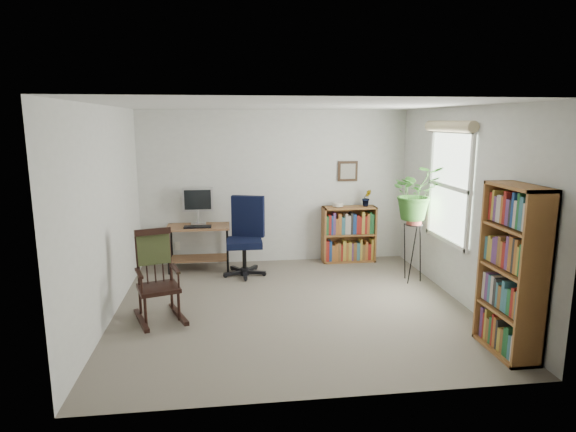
{
  "coord_description": "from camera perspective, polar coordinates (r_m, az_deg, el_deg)",
  "views": [
    {
      "loc": [
        -0.75,
        -5.49,
        2.22
      ],
      "look_at": [
        0.0,
        0.4,
        1.05
      ],
      "focal_mm": 30.0,
      "sensor_mm": 36.0,
      "label": 1
    }
  ],
  "objects": [
    {
      "name": "wall_left",
      "position": [
        5.74,
        -20.72,
        0.19
      ],
      "size": [
        0.0,
        4.0,
        2.4
      ],
      "primitive_type": "cube",
      "color": "silver",
      "rests_on": "ground"
    },
    {
      "name": "wall_front",
      "position": [
        3.71,
        4.72,
        -4.85
      ],
      "size": [
        4.2,
        0.0,
        2.4
      ],
      "primitive_type": "cube",
      "color": "silver",
      "rests_on": "ground"
    },
    {
      "name": "ceiling",
      "position": [
        5.54,
        0.54,
        13.01
      ],
      "size": [
        4.2,
        4.0,
        0.0
      ],
      "primitive_type": "cube",
      "color": "silver",
      "rests_on": "ground"
    },
    {
      "name": "floor",
      "position": [
        5.97,
        0.5,
        -10.69
      ],
      "size": [
        4.2,
        4.0,
        0.0
      ],
      "primitive_type": "cube",
      "color": "gray",
      "rests_on": "ground"
    },
    {
      "name": "wall_back",
      "position": [
        7.6,
        -1.53,
        3.43
      ],
      "size": [
        4.2,
        0.0,
        2.4
      ],
      "primitive_type": "cube",
      "color": "silver",
      "rests_on": "ground"
    },
    {
      "name": "framed_picture",
      "position": [
        7.74,
        7.11,
        5.29
      ],
      "size": [
        0.32,
        0.04,
        0.32
      ],
      "primitive_type": null,
      "color": "black",
      "rests_on": "wall_back"
    },
    {
      "name": "office_chair",
      "position": [
        7.0,
        -5.23,
        -2.43
      ],
      "size": [
        0.8,
        0.8,
        1.16
      ],
      "primitive_type": null,
      "rotation": [
        0.0,
        0.0,
        -0.31
      ],
      "color": "black",
      "rests_on": "floor"
    },
    {
      "name": "keyboard",
      "position": [
        7.25,
        -10.66,
        -1.26
      ],
      "size": [
        0.4,
        0.15,
        0.02
      ],
      "primitive_type": "cube",
      "color": "black",
      "rests_on": "desk"
    },
    {
      "name": "monitor",
      "position": [
        7.45,
        -10.62,
        1.17
      ],
      "size": [
        0.46,
        0.16,
        0.56
      ],
      "primitive_type": null,
      "color": "#B3B2B7",
      "rests_on": "desk"
    },
    {
      "name": "spider_plant",
      "position": [
        6.76,
        15.03,
        5.69
      ],
      "size": [
        1.69,
        1.88,
        1.46
      ],
      "primitive_type": "imported",
      "color": "#2D5F21",
      "rests_on": "plant_stand"
    },
    {
      "name": "tall_bookshelf",
      "position": [
        5.07,
        25.03,
        -5.91
      ],
      "size": [
        0.31,
        0.72,
        1.65
      ],
      "primitive_type": null,
      "color": "#945E30",
      "rests_on": "floor"
    },
    {
      "name": "rocking_chair",
      "position": [
        5.6,
        -15.17,
        -6.88
      ],
      "size": [
        0.79,
        1.03,
        1.05
      ],
      "primitive_type": null,
      "rotation": [
        0.0,
        0.0,
        0.31
      ],
      "color": "black",
      "rests_on": "floor"
    },
    {
      "name": "potted_plant_small",
      "position": [
        7.75,
        9.29,
        1.55
      ],
      "size": [
        0.13,
        0.24,
        0.11
      ],
      "primitive_type": "imported",
      "color": "#2D5F21",
      "rests_on": "low_bookshelf"
    },
    {
      "name": "desk",
      "position": [
        7.45,
        -10.51,
        -3.69
      ],
      "size": [
        0.94,
        0.51,
        0.67
      ],
      "primitive_type": null,
      "color": "#8D603E",
      "rests_on": "floor"
    },
    {
      "name": "low_bookshelf",
      "position": [
        7.76,
        7.21,
        -2.14
      ],
      "size": [
        0.85,
        0.28,
        0.89
      ],
      "primitive_type": null,
      "color": "#945E30",
      "rests_on": "floor"
    },
    {
      "name": "plant_stand",
      "position": [
        6.95,
        14.55,
        -3.71
      ],
      "size": [
        0.35,
        0.35,
        0.96
      ],
      "primitive_type": null,
      "rotation": [
        0.0,
        0.0,
        -0.39
      ],
      "color": "black",
      "rests_on": "floor"
    },
    {
      "name": "window",
      "position": [
        6.49,
        18.5,
        3.31
      ],
      "size": [
        0.12,
        1.2,
        1.5
      ],
      "primitive_type": null,
      "color": "silver",
      "rests_on": "wall_right"
    },
    {
      "name": "wall_right",
      "position": [
        6.27,
        19.9,
        1.11
      ],
      "size": [
        0.0,
        4.0,
        2.4
      ],
      "primitive_type": "cube",
      "color": "silver",
      "rests_on": "ground"
    }
  ]
}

